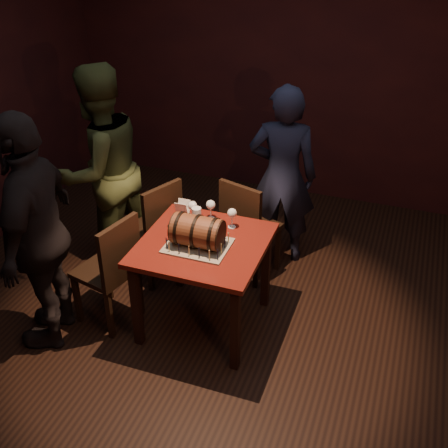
{
  "coord_description": "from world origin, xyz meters",
  "views": [
    {
      "loc": [
        1.15,
        -3.09,
        2.97
      ],
      "look_at": [
        0.02,
        0.05,
        0.95
      ],
      "focal_mm": 45.0,
      "sensor_mm": 36.0,
      "label": 1
    }
  ],
  "objects_px": {
    "pub_table": "(203,255)",
    "chair_left_front": "(112,267)",
    "barrel_cake": "(197,231)",
    "pint_of_ale": "(197,217)",
    "wine_glass_right": "(232,214)",
    "wine_glass_mid": "(211,206)",
    "chair_left_rear": "(156,226)",
    "person_back": "(282,176)",
    "person_left_front": "(38,234)",
    "wine_glass_left": "(192,206)",
    "person_left_rear": "(101,170)",
    "chair_back": "(247,225)"
  },
  "relations": [
    {
      "from": "pint_of_ale",
      "to": "chair_left_rear",
      "type": "xyz_separation_m",
      "value": [
        -0.46,
        0.22,
        -0.3
      ]
    },
    {
      "from": "wine_glass_right",
      "to": "wine_glass_mid",
      "type": "bearing_deg",
      "value": 161.57
    },
    {
      "from": "person_left_rear",
      "to": "person_left_front",
      "type": "distance_m",
      "value": 1.03
    },
    {
      "from": "wine_glass_left",
      "to": "chair_left_front",
      "type": "distance_m",
      "value": 0.75
    },
    {
      "from": "chair_left_front",
      "to": "person_left_front",
      "type": "relative_size",
      "value": 0.52
    },
    {
      "from": "chair_left_front",
      "to": "person_left_rear",
      "type": "relative_size",
      "value": 0.52
    },
    {
      "from": "wine_glass_mid",
      "to": "person_left_front",
      "type": "relative_size",
      "value": 0.09
    },
    {
      "from": "wine_glass_left",
      "to": "person_back",
      "type": "relative_size",
      "value": 0.1
    },
    {
      "from": "pub_table",
      "to": "wine_glass_right",
      "type": "xyz_separation_m",
      "value": [
        0.13,
        0.27,
        0.23
      ]
    },
    {
      "from": "pub_table",
      "to": "wine_glass_left",
      "type": "relative_size",
      "value": 5.59
    },
    {
      "from": "person_back",
      "to": "barrel_cake",
      "type": "bearing_deg",
      "value": 66.12
    },
    {
      "from": "wine_glass_right",
      "to": "chair_left_front",
      "type": "bearing_deg",
      "value": -148.13
    },
    {
      "from": "chair_left_rear",
      "to": "chair_left_front",
      "type": "relative_size",
      "value": 1.0
    },
    {
      "from": "barrel_cake",
      "to": "chair_left_front",
      "type": "height_order",
      "value": "barrel_cake"
    },
    {
      "from": "wine_glass_right",
      "to": "person_back",
      "type": "xyz_separation_m",
      "value": [
        0.17,
        0.85,
        -0.05
      ]
    },
    {
      "from": "pint_of_ale",
      "to": "chair_left_front",
      "type": "xyz_separation_m",
      "value": [
        -0.52,
        -0.42,
        -0.3
      ]
    },
    {
      "from": "wine_glass_left",
      "to": "person_left_front",
      "type": "xyz_separation_m",
      "value": [
        -0.84,
        -0.76,
        0.03
      ]
    },
    {
      "from": "wine_glass_left",
      "to": "wine_glass_right",
      "type": "xyz_separation_m",
      "value": [
        0.32,
        -0.0,
        0.0
      ]
    },
    {
      "from": "pub_table",
      "to": "wine_glass_mid",
      "type": "xyz_separation_m",
      "value": [
        -0.07,
        0.33,
        0.23
      ]
    },
    {
      "from": "chair_back",
      "to": "person_left_front",
      "type": "distance_m",
      "value": 1.7
    },
    {
      "from": "person_back",
      "to": "wine_glass_left",
      "type": "bearing_deg",
      "value": 50.85
    },
    {
      "from": "wine_glass_left",
      "to": "pub_table",
      "type": "bearing_deg",
      "value": -54.54
    },
    {
      "from": "wine_glass_left",
      "to": "person_left_rear",
      "type": "distance_m",
      "value": 0.98
    },
    {
      "from": "barrel_cake",
      "to": "chair_left_rear",
      "type": "relative_size",
      "value": 0.44
    },
    {
      "from": "barrel_cake",
      "to": "chair_left_front",
      "type": "xyz_separation_m",
      "value": [
        -0.63,
        -0.15,
        -0.35
      ]
    },
    {
      "from": "person_left_front",
      "to": "barrel_cake",
      "type": "bearing_deg",
      "value": 98.18
    },
    {
      "from": "chair_left_front",
      "to": "wine_glass_mid",
      "type": "bearing_deg",
      "value": 43.31
    },
    {
      "from": "wine_glass_right",
      "to": "person_left_front",
      "type": "xyz_separation_m",
      "value": [
        -1.16,
        -0.76,
        0.03
      ]
    },
    {
      "from": "pint_of_ale",
      "to": "person_left_rear",
      "type": "relative_size",
      "value": 0.08
    },
    {
      "from": "pub_table",
      "to": "person_left_rear",
      "type": "relative_size",
      "value": 0.5
    },
    {
      "from": "wine_glass_right",
      "to": "person_left_front",
      "type": "relative_size",
      "value": 0.09
    },
    {
      "from": "wine_glass_left",
      "to": "person_left_front",
      "type": "distance_m",
      "value": 1.14
    },
    {
      "from": "person_left_rear",
      "to": "chair_back",
      "type": "bearing_deg",
      "value": 121.3
    },
    {
      "from": "pub_table",
      "to": "pint_of_ale",
      "type": "relative_size",
      "value": 6.0
    },
    {
      "from": "pub_table",
      "to": "wine_glass_right",
      "type": "relative_size",
      "value": 5.59
    },
    {
      "from": "chair_left_rear",
      "to": "person_back",
      "type": "height_order",
      "value": "person_back"
    },
    {
      "from": "person_back",
      "to": "person_left_front",
      "type": "height_order",
      "value": "person_left_front"
    },
    {
      "from": "person_back",
      "to": "person_left_front",
      "type": "bearing_deg",
      "value": 41.35
    },
    {
      "from": "barrel_cake",
      "to": "person_left_rear",
      "type": "relative_size",
      "value": 0.23
    },
    {
      "from": "pub_table",
      "to": "chair_left_rear",
      "type": "height_order",
      "value": "chair_left_rear"
    },
    {
      "from": "pint_of_ale",
      "to": "chair_left_rear",
      "type": "bearing_deg",
      "value": 154.96
    },
    {
      "from": "chair_back",
      "to": "chair_left_rear",
      "type": "bearing_deg",
      "value": -158.16
    },
    {
      "from": "pint_of_ale",
      "to": "person_left_rear",
      "type": "height_order",
      "value": "person_left_rear"
    },
    {
      "from": "person_left_front",
      "to": "pub_table",
      "type": "bearing_deg",
      "value": 100.66
    },
    {
      "from": "wine_glass_right",
      "to": "chair_back",
      "type": "distance_m",
      "value": 0.56
    },
    {
      "from": "wine_glass_mid",
      "to": "chair_back",
      "type": "relative_size",
      "value": 0.17
    },
    {
      "from": "wine_glass_left",
      "to": "chair_back",
      "type": "relative_size",
      "value": 0.17
    },
    {
      "from": "barrel_cake",
      "to": "wine_glass_left",
      "type": "bearing_deg",
      "value": 117.96
    },
    {
      "from": "pub_table",
      "to": "chair_left_front",
      "type": "relative_size",
      "value": 0.97
    },
    {
      "from": "pub_table",
      "to": "barrel_cake",
      "type": "distance_m",
      "value": 0.24
    }
  ]
}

